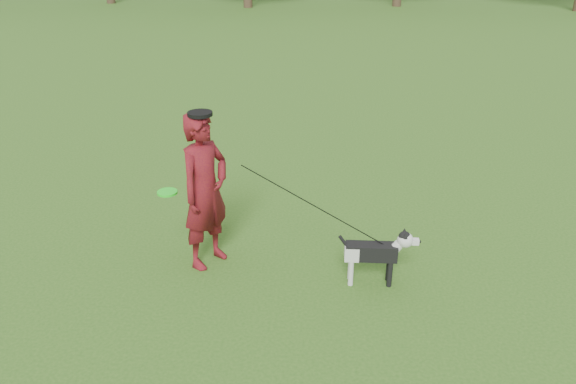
{
  "coord_description": "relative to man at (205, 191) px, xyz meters",
  "views": [
    {
      "loc": [
        -0.01,
        -5.72,
        3.67
      ],
      "look_at": [
        -0.36,
        0.13,
        0.95
      ],
      "focal_mm": 35.0,
      "sensor_mm": 36.0,
      "label": 1
    }
  ],
  "objects": [
    {
      "name": "ground",
      "position": [
        1.32,
        -0.11,
        -0.94
      ],
      "size": [
        120.0,
        120.0,
        0.0
      ],
      "primitive_type": "plane",
      "color": "#285116",
      "rests_on": "ground"
    },
    {
      "name": "man",
      "position": [
        0.0,
        0.0,
        0.0
      ],
      "size": [
        0.75,
        0.82,
        1.89
      ],
      "primitive_type": "imported",
      "rotation": [
        0.0,
        0.0,
        1.0
      ],
      "color": "#510B1C",
      "rests_on": "ground"
    },
    {
      "name": "dog",
      "position": [
        1.99,
        -0.35,
        -0.52
      ],
      "size": [
        0.92,
        0.18,
        0.7
      ],
      "color": "black",
      "rests_on": "ground"
    },
    {
      "name": "man_held_items",
      "position": [
        1.27,
        -0.2,
        -0.05
      ],
      "size": [
        2.64,
        0.49,
        1.43
      ],
      "color": "#1EE91D",
      "rests_on": "ground"
    }
  ]
}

